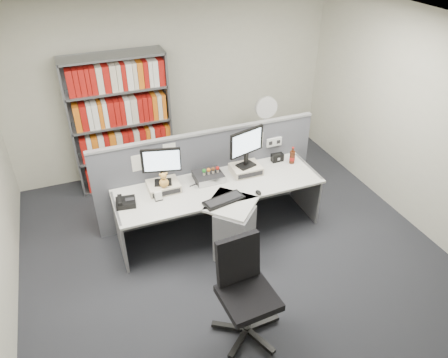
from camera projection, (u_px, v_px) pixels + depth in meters
name	position (u px, v px, depth m)	size (l,w,h in m)	color
ground	(244.00, 271.00, 5.06)	(5.50, 5.50, 0.00)	#2A2C32
room_shell	(249.00, 138.00, 4.08)	(5.04, 5.54, 2.72)	beige
partition	(208.00, 173.00, 5.68)	(3.00, 0.08, 1.27)	#585A64
desk	(226.00, 212.00, 5.27)	(2.60, 1.20, 0.72)	silver
monitor_riser_left	(164.00, 186.00, 5.20)	(0.38, 0.31, 0.10)	beige
monitor_riser_right	(246.00, 169.00, 5.53)	(0.38, 0.31, 0.10)	beige
monitor_left	(161.00, 163.00, 5.01)	(0.46, 0.19, 0.47)	black
monitor_right	(247.00, 145.00, 5.33)	(0.50, 0.22, 0.52)	black
desktop_pc	(208.00, 176.00, 5.39)	(0.35, 0.31, 0.09)	black
figurines	(211.00, 170.00, 5.33)	(0.23, 0.05, 0.09)	beige
keyboard	(224.00, 200.00, 5.02)	(0.52, 0.28, 0.03)	black
mouse	(258.00, 192.00, 5.14)	(0.06, 0.10, 0.04)	black
desk_phone	(125.00, 202.00, 4.95)	(0.25, 0.23, 0.10)	black
desk_calendar	(158.00, 197.00, 5.02)	(0.09, 0.07, 0.11)	black
plush_toy	(164.00, 181.00, 5.06)	(0.11, 0.11, 0.20)	gold
speaker	(277.00, 157.00, 5.77)	(0.16, 0.09, 0.11)	black
cola_bottle	(292.00, 157.00, 5.71)	(0.07, 0.07, 0.24)	#3F190A
shelving_unit	(121.00, 125.00, 6.15)	(1.41, 0.40, 2.00)	slate
filing_cabinet	(263.00, 151.00, 6.79)	(0.45, 0.61, 0.70)	slate
desk_fan	(266.00, 110.00, 6.40)	(0.34, 0.20, 0.57)	white
office_chair	(244.00, 288.00, 4.10)	(0.69, 0.71, 1.07)	silver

